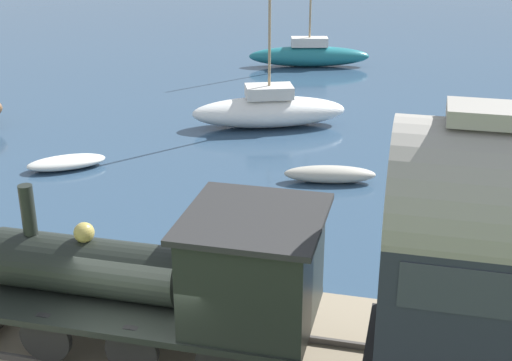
# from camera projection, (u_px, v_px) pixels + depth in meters

# --- Properties ---
(harbor_water) EXTENTS (80.00, 80.00, 0.01)m
(harbor_water) POSITION_uv_depth(u_px,v_px,m) (371.00, 14.00, 51.73)
(harbor_water) COLOR #2D4760
(harbor_water) RESTS_ON ground
(steam_locomotive) EXTENTS (2.39, 6.34, 2.87)m
(steam_locomotive) POSITION_uv_depth(u_px,v_px,m) (185.00, 273.00, 12.08)
(steam_locomotive) COLOR black
(steam_locomotive) RESTS_ON rail_embankment
(sailboat_white) EXTENTS (3.70, 6.03, 6.07)m
(sailboat_white) POSITION_uv_depth(u_px,v_px,m) (269.00, 110.00, 26.68)
(sailboat_white) COLOR white
(sailboat_white) RESTS_ON harbor_water
(sailboat_teal) EXTENTS (2.66, 6.19, 7.24)m
(sailboat_teal) POSITION_uv_depth(u_px,v_px,m) (309.00, 55.00, 35.90)
(sailboat_teal) COLOR #1E707A
(sailboat_teal) RESTS_ON harbor_water
(rowboat_near_shore) EXTENTS (2.25, 2.61, 0.40)m
(rowboat_near_shore) POSITION_uv_depth(u_px,v_px,m) (67.00, 162.00, 22.75)
(rowboat_near_shore) COLOR silver
(rowboat_near_shore) RESTS_ON harbor_water
(rowboat_far_out) EXTENTS (2.64, 2.04, 0.43)m
(rowboat_far_out) POSITION_uv_depth(u_px,v_px,m) (265.00, 257.00, 16.84)
(rowboat_far_out) COLOR beige
(rowboat_far_out) RESTS_ON harbor_water
(rowboat_mid_harbor) EXTENTS (1.27, 2.88, 0.52)m
(rowboat_mid_harbor) POSITION_uv_depth(u_px,v_px,m) (330.00, 174.00, 21.63)
(rowboat_mid_harbor) COLOR #B7B2A3
(rowboat_mid_harbor) RESTS_ON harbor_water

